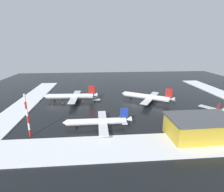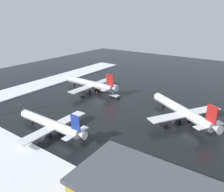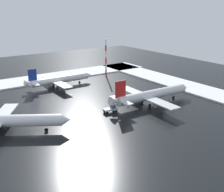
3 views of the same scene
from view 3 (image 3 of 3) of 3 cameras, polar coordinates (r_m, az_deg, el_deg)
The scene contains 13 objects.
ground_plane at distance 82.45m, azimuth -15.31°, elevation -6.07°, with size 240.00×240.00×0.00m, color black.
snow_bank_left at distance 120.15m, azimuth 16.13°, elevation 1.61°, with size 14.00×116.00×0.53m, color white.
airplane_distant_tail at distance 97.10m, azimuth 7.87°, elevation 0.23°, with size 34.24×28.35×10.17m.
airplane_far_rear at distance 80.23m, azimuth -21.09°, elevation -4.74°, with size 30.63×26.26×10.22m.
airplane_foreground_jet at distance 119.35m, azimuth -10.72°, elevation 3.25°, with size 30.10×24.88×8.96m.
pushback_tug at distance 89.54m, azimuth -0.20°, elevation -2.56°, with size 4.84×2.80×2.50m.
ground_crew_by_nose_gear at distance 95.96m, azimuth 3.16°, elevation -1.35°, with size 0.36×0.36×1.71m.
ground_crew_near_tug at distance 105.39m, azimuth 7.18°, elevation 0.32°, with size 0.36×0.36×1.71m.
ground_crew_beside_wing at distance 99.96m, azimuth 11.66°, elevation -0.90°, with size 0.36×0.36×1.71m.
antenna_mast at distance 135.43m, azimuth -1.25°, elevation 7.83°, with size 0.70×0.70×17.60m.
traffic_cone_near_nose at distance 102.90m, azimuth 14.92°, elevation -1.01°, with size 0.36×0.36×0.55m, color orange.
traffic_cone_mid_line at distance 110.68m, azimuth 9.14°, elevation 0.72°, with size 0.36×0.36×0.55m, color orange.
traffic_cone_wingtip_side at distance 101.08m, azimuth 16.23°, elevation -1.47°, with size 0.36×0.36×0.55m, color orange.
Camera 3 is at (23.62, 71.88, 32.76)m, focal length 45.00 mm.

